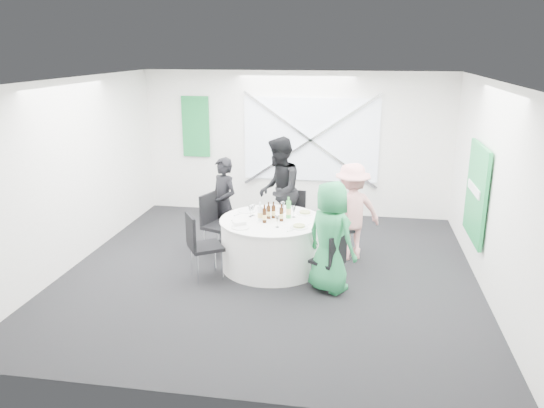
% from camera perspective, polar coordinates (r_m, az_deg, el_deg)
% --- Properties ---
extents(floor, '(6.00, 6.00, 0.00)m').
position_cam_1_polar(floor, '(7.98, -0.24, -7.30)').
color(floor, black).
rests_on(floor, ground).
extents(ceiling, '(6.00, 6.00, 0.00)m').
position_cam_1_polar(ceiling, '(7.31, -0.27, 13.20)').
color(ceiling, white).
rests_on(ceiling, wall_back).
extents(wall_back, '(6.00, 0.00, 6.00)m').
position_cam_1_polar(wall_back, '(10.43, 2.55, 6.46)').
color(wall_back, white).
rests_on(wall_back, floor).
extents(wall_front, '(6.00, 0.00, 6.00)m').
position_cam_1_polar(wall_front, '(4.74, -6.43, -6.29)').
color(wall_front, white).
rests_on(wall_front, floor).
extents(wall_left, '(0.00, 6.00, 6.00)m').
position_cam_1_polar(wall_left, '(8.54, -20.53, 3.14)').
color(wall_left, white).
rests_on(wall_left, floor).
extents(wall_right, '(0.00, 6.00, 6.00)m').
position_cam_1_polar(wall_right, '(7.63, 22.56, 1.39)').
color(wall_right, white).
rests_on(wall_right, floor).
extents(window_panel, '(2.60, 0.03, 1.60)m').
position_cam_1_polar(window_panel, '(10.34, 4.19, 6.91)').
color(window_panel, silver).
rests_on(window_panel, wall_back).
extents(window_brace_a, '(2.63, 0.05, 1.84)m').
position_cam_1_polar(window_brace_a, '(10.30, 4.17, 6.87)').
color(window_brace_a, silver).
rests_on(window_brace_a, window_panel).
extents(window_brace_b, '(2.63, 0.05, 1.84)m').
position_cam_1_polar(window_brace_b, '(10.30, 4.17, 6.87)').
color(window_brace_b, silver).
rests_on(window_brace_b, window_panel).
extents(green_banner, '(0.55, 0.04, 1.20)m').
position_cam_1_polar(green_banner, '(10.75, -8.21, 8.24)').
color(green_banner, '#167138').
rests_on(green_banner, wall_back).
extents(green_sign, '(0.05, 1.20, 1.40)m').
position_cam_1_polar(green_sign, '(8.23, 21.13, 1.16)').
color(green_sign, '#198E43').
rests_on(green_sign, wall_right).
extents(banquet_table, '(1.56, 1.56, 0.76)m').
position_cam_1_polar(banquet_table, '(8.02, 0.00, -4.25)').
color(banquet_table, white).
rests_on(banquet_table, floor).
extents(chair_back, '(0.47, 0.48, 0.91)m').
position_cam_1_polar(chair_back, '(8.94, 2.21, -1.00)').
color(chair_back, black).
rests_on(chair_back, floor).
extents(chair_back_left, '(0.59, 0.58, 1.00)m').
position_cam_1_polar(chair_back_left, '(8.49, -6.14, -1.66)').
color(chair_back_left, black).
rests_on(chair_back_left, floor).
extents(chair_back_right, '(0.62, 0.62, 1.00)m').
position_cam_1_polar(chair_back_right, '(8.38, 7.43, -1.91)').
color(chair_back_right, black).
rests_on(chair_back_right, floor).
extents(chair_front_right, '(0.52, 0.52, 0.82)m').
position_cam_1_polar(chair_front_right, '(7.29, 6.41, -5.74)').
color(chair_front_right, black).
rests_on(chair_front_right, floor).
extents(chair_front_left, '(0.62, 0.62, 0.98)m').
position_cam_1_polar(chair_front_left, '(7.61, -7.80, -3.99)').
color(chair_front_left, black).
rests_on(chair_front_left, floor).
extents(person_man_back_left, '(0.66, 0.63, 1.52)m').
position_cam_1_polar(person_man_back_left, '(8.74, -5.22, 0.08)').
color(person_man_back_left, black).
rests_on(person_man_back_left, floor).
extents(person_man_back, '(0.54, 0.91, 1.82)m').
position_cam_1_polar(person_man_back, '(8.87, 0.73, 1.40)').
color(person_man_back, black).
rests_on(person_man_back, floor).
extents(person_woman_pink, '(1.09, 0.85, 1.53)m').
position_cam_1_polar(person_woman_pink, '(8.34, 8.55, -0.80)').
color(person_woman_pink, pink).
rests_on(person_woman_pink, floor).
extents(person_woman_green, '(0.90, 0.84, 1.54)m').
position_cam_1_polar(person_woman_green, '(7.19, 6.32, -3.55)').
color(person_woman_green, '#258A4D').
rests_on(person_woman_green, floor).
extents(plate_back, '(0.27, 0.27, 0.01)m').
position_cam_1_polar(plate_back, '(8.35, 1.14, -0.59)').
color(plate_back, white).
rests_on(plate_back, banquet_table).
extents(plate_back_left, '(0.28, 0.28, 0.01)m').
position_cam_1_polar(plate_back_left, '(8.28, -2.71, -0.75)').
color(plate_back_left, white).
rests_on(plate_back_left, banquet_table).
extents(plate_back_right, '(0.26, 0.26, 0.04)m').
position_cam_1_polar(plate_back_right, '(8.16, 3.56, -0.96)').
color(plate_back_right, white).
rests_on(plate_back_right, banquet_table).
extents(plate_front_right, '(0.26, 0.26, 0.04)m').
position_cam_1_polar(plate_front_right, '(7.55, 2.92, -2.44)').
color(plate_front_right, white).
rests_on(plate_front_right, banquet_table).
extents(plate_front_left, '(0.25, 0.25, 0.01)m').
position_cam_1_polar(plate_front_left, '(7.54, -3.44, -2.51)').
color(plate_front_left, white).
rests_on(plate_front_left, banquet_table).
extents(napkin, '(0.21, 0.19, 0.05)m').
position_cam_1_polar(napkin, '(7.62, -3.54, -2.06)').
color(napkin, white).
rests_on(napkin, plate_front_left).
extents(beer_bottle_a, '(0.06, 0.06, 0.26)m').
position_cam_1_polar(beer_bottle_a, '(7.90, -0.38, -0.90)').
color(beer_bottle_a, '#3A1C0A').
rests_on(beer_bottle_a, banquet_table).
extents(beer_bottle_b, '(0.06, 0.06, 0.25)m').
position_cam_1_polar(beer_bottle_b, '(7.93, 0.15, -0.84)').
color(beer_bottle_b, '#3A1C0A').
rests_on(beer_bottle_b, banquet_table).
extents(beer_bottle_c, '(0.06, 0.06, 0.26)m').
position_cam_1_polar(beer_bottle_c, '(7.79, 1.01, -1.15)').
color(beer_bottle_c, '#3A1C0A').
rests_on(beer_bottle_c, banquet_table).
extents(beer_bottle_d, '(0.06, 0.06, 0.28)m').
position_cam_1_polar(beer_bottle_d, '(7.72, -0.81, -1.27)').
color(beer_bottle_d, '#3A1C0A').
rests_on(beer_bottle_d, banquet_table).
extents(green_water_bottle, '(0.08, 0.08, 0.33)m').
position_cam_1_polar(green_water_bottle, '(7.92, 1.78, -0.61)').
color(green_water_bottle, green).
rests_on(green_water_bottle, banquet_table).
extents(clear_water_bottle, '(0.08, 0.08, 0.29)m').
position_cam_1_polar(clear_water_bottle, '(7.80, -1.28, -1.04)').
color(clear_water_bottle, white).
rests_on(clear_water_bottle, banquet_table).
extents(wine_glass_a, '(0.07, 0.07, 0.17)m').
position_cam_1_polar(wine_glass_a, '(8.19, 1.18, -0.07)').
color(wine_glass_a, white).
rests_on(wine_glass_a, banquet_table).
extents(wine_glass_b, '(0.07, 0.07, 0.17)m').
position_cam_1_polar(wine_glass_b, '(7.96, 2.36, -0.57)').
color(wine_glass_b, white).
rests_on(wine_glass_b, banquet_table).
extents(wine_glass_c, '(0.07, 0.07, 0.17)m').
position_cam_1_polar(wine_glass_c, '(7.99, -2.34, -0.52)').
color(wine_glass_c, white).
rests_on(wine_glass_c, banquet_table).
extents(wine_glass_d, '(0.07, 0.07, 0.17)m').
position_cam_1_polar(wine_glass_d, '(7.52, 0.57, -1.61)').
color(wine_glass_d, white).
rests_on(wine_glass_d, banquet_table).
extents(wine_glass_e, '(0.07, 0.07, 0.17)m').
position_cam_1_polar(wine_glass_e, '(8.04, -2.07, -0.39)').
color(wine_glass_e, white).
rests_on(wine_glass_e, banquet_table).
extents(fork_a, '(0.15, 0.03, 0.01)m').
position_cam_1_polar(fork_a, '(8.40, 1.42, -0.50)').
color(fork_a, silver).
rests_on(fork_a, banquet_table).
extents(knife_a, '(0.15, 0.02, 0.01)m').
position_cam_1_polar(knife_a, '(8.43, -0.62, -0.44)').
color(knife_a, silver).
rests_on(knife_a, banquet_table).
extents(fork_b, '(0.11, 0.13, 0.01)m').
position_cam_1_polar(fork_b, '(7.79, -4.14, -1.93)').
color(fork_b, silver).
rests_on(fork_b, banquet_table).
extents(knife_b, '(0.11, 0.12, 0.01)m').
position_cam_1_polar(knife_b, '(7.50, -2.96, -2.67)').
color(knife_b, silver).
rests_on(knife_b, banquet_table).
extents(fork_c, '(0.10, 0.13, 0.01)m').
position_cam_1_polar(fork_c, '(8.38, -1.85, -0.56)').
color(fork_c, silver).
rests_on(fork_c, banquet_table).
extents(knife_c, '(0.09, 0.14, 0.01)m').
position_cam_1_polar(knife_c, '(8.11, -3.79, -1.18)').
color(knife_c, silver).
rests_on(knife_c, banquet_table).
extents(fork_d, '(0.10, 0.13, 0.01)m').
position_cam_1_polar(fork_d, '(7.41, 1.97, -2.90)').
color(fork_d, silver).
rests_on(fork_d, banquet_table).
extents(knife_d, '(0.10, 0.13, 0.01)m').
position_cam_1_polar(knife_d, '(7.66, 3.84, -2.26)').
color(knife_d, silver).
rests_on(knife_d, banquet_table).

